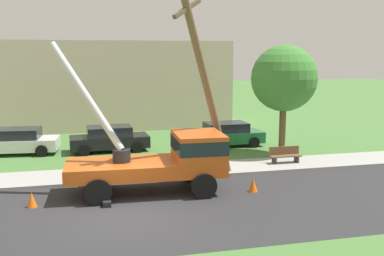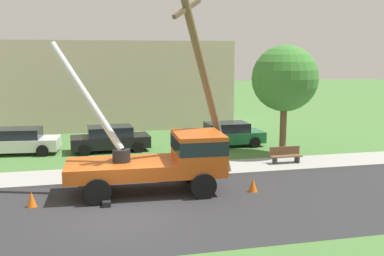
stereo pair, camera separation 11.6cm
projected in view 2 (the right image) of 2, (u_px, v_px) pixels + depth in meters
ground_plane at (107, 145)px, 27.20m from camera, size 120.00×120.00×0.00m
road_asphalt at (122, 213)px, 15.67m from camera, size 80.00×7.51×0.01m
sidewalk_strip at (114, 174)px, 20.48m from camera, size 80.00×2.52×0.10m
utility_truck at (166, 157)px, 17.93m from camera, size 6.76×3.21×5.98m
leaning_utility_pole at (206, 84)px, 18.69m from camera, size 3.37×3.03×8.32m
traffic_cone_ahead at (253, 185)px, 18.00m from camera, size 0.36×0.36×0.56m
traffic_cone_behind at (32, 199)px, 16.23m from camera, size 0.36×0.36×0.56m
parked_sedan_white at (18, 141)px, 24.77m from camera, size 4.55×2.28×1.42m
parked_sedan_black at (110, 139)px, 25.52m from camera, size 4.48×2.15×1.42m
parked_sedan_green at (227, 134)px, 26.85m from camera, size 4.46×2.11×1.42m
park_bench at (286, 156)px, 22.37m from camera, size 1.60×0.45×0.90m
roadside_tree_near at (285, 79)px, 24.06m from camera, size 3.57×3.57×5.98m
lowrise_building_backdrop at (109, 84)px, 34.13m from camera, size 18.00×6.00×6.40m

